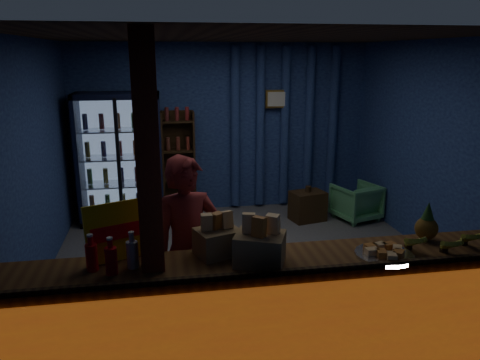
% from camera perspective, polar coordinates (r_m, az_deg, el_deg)
% --- Properties ---
extents(ground, '(4.60, 4.60, 0.00)m').
position_cam_1_polar(ground, '(5.66, 0.96, -10.27)').
color(ground, '#515154').
rests_on(ground, ground).
extents(room_walls, '(4.60, 4.60, 4.60)m').
position_cam_1_polar(room_walls, '(5.18, 1.04, 5.61)').
color(room_walls, navy).
rests_on(room_walls, ground).
extents(counter, '(4.40, 0.57, 0.99)m').
position_cam_1_polar(counter, '(3.79, 6.60, -15.90)').
color(counter, brown).
rests_on(counter, ground).
extents(support_post, '(0.16, 0.16, 2.60)m').
position_cam_1_polar(support_post, '(3.32, -10.76, -4.99)').
color(support_post, '#973215').
rests_on(support_post, ground).
extents(beverage_cooler, '(1.20, 0.62, 1.90)m').
position_cam_1_polar(beverage_cooler, '(7.12, -14.34, 2.55)').
color(beverage_cooler, black).
rests_on(beverage_cooler, ground).
extents(bottle_shelf, '(0.50, 0.28, 1.60)m').
position_cam_1_polar(bottle_shelf, '(7.27, -7.50, 2.02)').
color(bottle_shelf, '#392912').
rests_on(bottle_shelf, ground).
extents(curtain_folds, '(1.74, 0.14, 2.50)m').
position_cam_1_polar(curtain_folds, '(7.51, 5.49, 6.43)').
color(curtain_folds, navy).
rests_on(curtain_folds, room_walls).
extents(framed_picture, '(0.36, 0.04, 0.28)m').
position_cam_1_polar(framed_picture, '(7.37, 4.53, 9.82)').
color(framed_picture, '#BA882E').
rests_on(framed_picture, room_walls).
extents(shopkeeper, '(0.68, 0.54, 1.64)m').
position_cam_1_polar(shopkeeper, '(4.00, -6.33, -8.62)').
color(shopkeeper, maroon).
rests_on(shopkeeper, ground).
extents(green_chair, '(0.74, 0.75, 0.55)m').
position_cam_1_polar(green_chair, '(7.25, 13.96, -2.60)').
color(green_chair, '#53A666').
rests_on(green_chair, ground).
extents(side_table, '(0.55, 0.45, 0.53)m').
position_cam_1_polar(side_table, '(7.09, 8.25, -3.13)').
color(side_table, '#392912').
rests_on(side_table, ground).
extents(yellow_sign, '(0.54, 0.30, 0.43)m').
position_cam_1_polar(yellow_sign, '(3.58, -14.19, -5.96)').
color(yellow_sign, yellow).
rests_on(yellow_sign, counter).
extents(soda_bottles, '(0.36, 0.16, 0.27)m').
position_cam_1_polar(soda_bottles, '(3.43, -15.36, -8.93)').
color(soda_bottles, red).
rests_on(soda_bottles, counter).
extents(snack_box_left, '(0.43, 0.40, 0.37)m').
position_cam_1_polar(snack_box_left, '(3.41, 2.44, -8.10)').
color(snack_box_left, '#9C804B').
rests_on(snack_box_left, counter).
extents(snack_box_centre, '(0.38, 0.35, 0.33)m').
position_cam_1_polar(snack_box_centre, '(3.57, -2.75, -7.29)').
color(snack_box_centre, '#9C804B').
rests_on(snack_box_centre, counter).
extents(pastry_tray, '(0.44, 0.44, 0.07)m').
position_cam_1_polar(pastry_tray, '(3.72, 17.17, -8.53)').
color(pastry_tray, silver).
rests_on(pastry_tray, counter).
extents(banana_bunches, '(0.93, 0.28, 0.15)m').
position_cam_1_polar(banana_bunches, '(4.02, 24.98, -6.76)').
color(banana_bunches, gold).
rests_on(banana_bunches, counter).
extents(pineapple, '(0.18, 0.18, 0.32)m').
position_cam_1_polar(pineapple, '(4.10, 21.81, -5.11)').
color(pineapple, brown).
rests_on(pineapple, counter).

